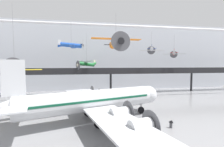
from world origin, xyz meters
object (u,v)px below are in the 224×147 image
object	(u,v)px
airliner_silver_main	(90,101)
suspended_plane_green_biplane	(87,64)
suspended_plane_yellow_lowwing	(15,68)
suspended_plane_blue_trainer	(71,45)
stanchion_barrier	(157,120)
suspended_plane_white_twin	(151,49)
suspended_plane_orange_highwing	(116,42)
suspended_plane_silver_racer	(174,53)
info_sign_pedestal	(171,125)

from	to	relation	value
airliner_silver_main	suspended_plane_green_biplane	distance (m)	24.19
suspended_plane_yellow_lowwing	suspended_plane_blue_trainer	xyz separation A→B (m)	(7.91, 10.33, 5.06)
stanchion_barrier	suspended_plane_white_twin	bearing A→B (deg)	69.11
suspended_plane_yellow_lowwing	stanchion_barrier	size ratio (longest dim) A/B	10.69
stanchion_barrier	suspended_plane_orange_highwing	bearing A→B (deg)	137.85
stanchion_barrier	airliner_silver_main	bearing A→B (deg)	172.22
suspended_plane_orange_highwing	stanchion_barrier	world-z (taller)	suspended_plane_orange_highwing
suspended_plane_silver_racer	suspended_plane_green_biplane	size ratio (longest dim) A/B	0.67
info_sign_pedestal	suspended_plane_yellow_lowwing	bearing A→B (deg)	140.22
suspended_plane_white_twin	suspended_plane_orange_highwing	distance (m)	20.12
suspended_plane_white_twin	stanchion_barrier	distance (m)	25.72
suspended_plane_white_twin	suspended_plane_silver_racer	distance (m)	10.02
suspended_plane_silver_racer	suspended_plane_blue_trainer	bearing A→B (deg)	137.55
info_sign_pedestal	stanchion_barrier	bearing A→B (deg)	81.07
suspended_plane_yellow_lowwing	suspended_plane_blue_trainer	bearing A→B (deg)	121.60
suspended_plane_silver_racer	suspended_plane_green_biplane	xyz separation A→B (m)	(-29.18, 1.54, -3.65)
suspended_plane_blue_trainer	suspended_plane_silver_racer	bearing A→B (deg)	15.40
suspended_plane_green_biplane	suspended_plane_orange_highwing	bearing A→B (deg)	78.41
suspended_plane_yellow_lowwing	info_sign_pedestal	world-z (taller)	suspended_plane_yellow_lowwing
airliner_silver_main	suspended_plane_green_biplane	size ratio (longest dim) A/B	2.82
suspended_plane_blue_trainer	stanchion_barrier	size ratio (longest dim) A/B	6.81
airliner_silver_main	suspended_plane_white_twin	xyz separation A→B (m)	(19.01, 18.62, 10.72)
airliner_silver_main	suspended_plane_blue_trainer	xyz separation A→B (m)	(-4.11, 11.69, 10.65)
airliner_silver_main	suspended_plane_yellow_lowwing	distance (m)	13.33
suspended_plane_orange_highwing	suspended_plane_green_biplane	bearing A→B (deg)	-166.16
suspended_plane_white_twin	suspended_plane_yellow_lowwing	world-z (taller)	suspended_plane_white_twin
suspended_plane_yellow_lowwing	suspended_plane_green_biplane	xyz separation A→B (m)	(11.32, 21.99, 0.69)
airliner_silver_main	stanchion_barrier	xyz separation A→B (m)	(11.32, -1.55, -3.27)
suspended_plane_silver_racer	suspended_plane_blue_trainer	xyz separation A→B (m)	(-32.59, -10.12, 0.72)
airliner_silver_main	suspended_plane_silver_racer	bearing A→B (deg)	20.92
suspended_plane_yellow_lowwing	stanchion_barrier	bearing A→B (deg)	61.95
suspended_plane_yellow_lowwing	suspended_plane_orange_highwing	size ratio (longest dim) A/B	1.19
suspended_plane_yellow_lowwing	suspended_plane_blue_trainer	distance (m)	13.96
airliner_silver_main	suspended_plane_blue_trainer	size ratio (longest dim) A/B	4.39
suspended_plane_green_biplane	info_sign_pedestal	world-z (taller)	suspended_plane_green_biplane
stanchion_barrier	suspended_plane_silver_racer	bearing A→B (deg)	53.69
suspended_plane_blue_trainer	stanchion_barrier	distance (m)	24.63
suspended_plane_yellow_lowwing	suspended_plane_orange_highwing	distance (m)	18.04
suspended_plane_yellow_lowwing	stanchion_barrier	xyz separation A→B (m)	(23.34, -2.91, -8.85)
info_sign_pedestal	airliner_silver_main	bearing A→B (deg)	133.90
suspended_plane_yellow_lowwing	suspended_plane_green_biplane	bearing A→B (deg)	131.81
suspended_plane_white_twin	stanchion_barrier	xyz separation A→B (m)	(-7.70, -20.16, -13.98)
suspended_plane_yellow_lowwing	suspended_plane_silver_racer	size ratio (longest dim) A/B	1.50
airliner_silver_main	suspended_plane_blue_trainer	distance (m)	16.34
suspended_plane_blue_trainer	suspended_plane_green_biplane	bearing A→B (deg)	71.85
suspended_plane_orange_highwing	suspended_plane_green_biplane	size ratio (longest dim) A/B	0.85
airliner_silver_main	suspended_plane_yellow_lowwing	bearing A→B (deg)	157.00
suspended_plane_green_biplane	suspended_plane_silver_racer	bearing A→B (deg)	148.57
suspended_plane_green_biplane	suspended_plane_blue_trainer	distance (m)	12.91
suspended_plane_white_twin	suspended_plane_green_biplane	size ratio (longest dim) A/B	0.62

